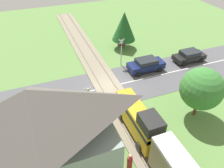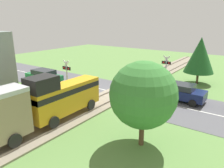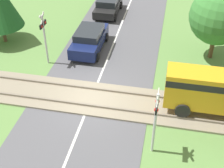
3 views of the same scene
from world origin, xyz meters
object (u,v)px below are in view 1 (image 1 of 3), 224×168
Objects in this scene: train at (163,155)px; crossing_signal_east_approach at (89,99)px; car_near_crossing at (146,65)px; station_building at (46,159)px; car_far_side at (15,113)px; crossing_signal_west_approach at (121,49)px; pedestrian_by_station at (130,162)px; car_behind_queue at (189,56)px.

train is 7.34m from crossing_signal_east_approach.
station_building is at bearing 42.74° from car_near_crossing.
crossing_signal_east_approach is (-6.03, 2.18, 1.43)m from car_far_side.
crossing_signal_west_approach is at bearing -157.21° from car_far_side.
car_far_side is (9.03, -8.87, -1.14)m from train.
crossing_signal_east_approach reaches higher than pedestrian_by_station.
car_near_crossing is 1.24× the size of crossing_signal_east_approach.
car_near_crossing reaches higher than car_far_side.
crossing_signal_west_approach is at bearing -126.59° from station_building.
pedestrian_by_station reaches higher than car_behind_queue.
station_building is at bearing -4.77° from train.
pedestrian_by_station is at bearing -175.63° from station_building.
car_far_side is 6.56m from crossing_signal_east_approach.
pedestrian_by_station is (4.87, 12.96, -1.47)m from crossing_signal_west_approach.
car_near_crossing is 14.50m from car_far_side.
train reaches higher than car_far_side.
crossing_signal_east_approach reaches higher than car_far_side.
train is 2.83× the size of car_far_side.
car_far_side is at bearing 8.12° from car_behind_queue.
crossing_signal_west_approach is at bearing -129.71° from crossing_signal_east_approach.
pedestrian_by_station is at bearing 56.83° from car_near_crossing.
car_behind_queue is at bearing -140.38° from pedestrian_by_station.
pedestrian_by_station is (-5.04, -0.38, -3.56)m from station_building.
car_near_crossing is at bearing 0.00° from car_behind_queue.
car_far_side is 20.40m from car_behind_queue.
crossing_signal_east_approach reaches higher than car_near_crossing.
car_far_side is 9.25m from station_building.
crossing_signal_west_approach is (-3.00, -13.92, 0.29)m from train.
car_near_crossing is at bearing -137.26° from station_building.
station_building reaches higher than car_far_side.
pedestrian_by_station is at bearing 69.42° from crossing_signal_west_approach.
crossing_signal_west_approach is (-12.03, -5.06, 1.43)m from car_far_side.
train is 12.88m from car_near_crossing.
crossing_signal_east_approach is at bearing 50.29° from crossing_signal_west_approach.
station_building is (9.91, 13.34, 2.09)m from crossing_signal_west_approach.
station_building is at bearing 57.46° from crossing_signal_east_approach.
crossing_signal_west_approach reaches higher than car_behind_queue.
train is 3.70× the size of crossing_signal_east_approach.
train is 14.24m from crossing_signal_west_approach.
crossing_signal_west_approach is 13.92m from pedestrian_by_station.
train reaches higher than car_near_crossing.
train is at bearing 114.17° from crossing_signal_east_approach.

